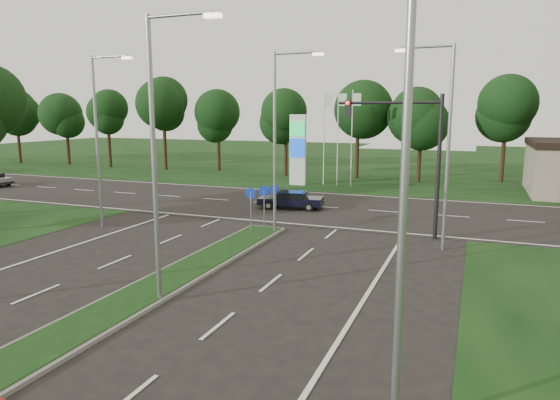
% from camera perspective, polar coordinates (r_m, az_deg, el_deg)
% --- Properties ---
extents(verge_far, '(160.00, 50.00, 0.02)m').
position_cam_1_polar(verge_far, '(63.13, 12.21, 4.12)').
color(verge_far, black).
rests_on(verge_far, ground).
extents(cross_road, '(160.00, 12.00, 0.02)m').
position_cam_1_polar(cross_road, '(33.19, 3.33, -0.71)').
color(cross_road, black).
rests_on(cross_road, ground).
extents(median_kerb, '(2.00, 26.00, 0.12)m').
position_cam_1_polar(median_kerb, '(16.15, -20.12, -12.67)').
color(median_kerb, slate).
rests_on(median_kerb, ground).
extents(streetlight_median_near, '(2.53, 0.22, 9.00)m').
position_cam_1_polar(streetlight_median_near, '(15.94, -13.70, 5.97)').
color(streetlight_median_near, gray).
rests_on(streetlight_median_near, ground).
extents(streetlight_median_far, '(2.53, 0.22, 9.00)m').
position_cam_1_polar(streetlight_median_far, '(24.78, -0.19, 7.54)').
color(streetlight_median_far, gray).
rests_on(streetlight_median_far, ground).
extents(streetlight_left_far, '(2.53, 0.22, 9.00)m').
position_cam_1_polar(streetlight_left_far, '(27.99, -19.93, 7.23)').
color(streetlight_left_far, gray).
rests_on(streetlight_left_far, ground).
extents(streetlight_right_far, '(2.53, 0.22, 9.00)m').
position_cam_1_polar(streetlight_right_far, '(23.07, 18.25, 6.88)').
color(streetlight_right_far, gray).
rests_on(streetlight_right_far, ground).
extents(streetlight_right_near, '(2.53, 0.22, 9.00)m').
position_cam_1_polar(streetlight_right_near, '(9.16, 12.82, 3.31)').
color(streetlight_right_near, gray).
rests_on(streetlight_right_near, ground).
extents(traffic_signal, '(5.10, 0.42, 7.00)m').
position_cam_1_polar(traffic_signal, '(25.22, 14.81, 6.29)').
color(traffic_signal, black).
rests_on(traffic_signal, ground).
extents(median_signs, '(1.16, 1.76, 2.38)m').
position_cam_1_polar(median_signs, '(25.89, -1.92, 0.14)').
color(median_signs, gray).
rests_on(median_signs, ground).
extents(gas_pylon, '(5.80, 1.26, 8.00)m').
position_cam_1_polar(gas_pylon, '(42.51, 2.34, 5.97)').
color(gas_pylon, silver).
rests_on(gas_pylon, ground).
extents(treeline_far, '(6.00, 6.00, 9.90)m').
position_cam_1_polar(treeline_far, '(48.01, 9.60, 10.63)').
color(treeline_far, black).
rests_on(treeline_far, ground).
extents(navy_sedan, '(4.28, 2.30, 1.12)m').
position_cam_1_polar(navy_sedan, '(32.17, 1.29, 0.06)').
color(navy_sedan, black).
rests_on(navy_sedan, ground).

